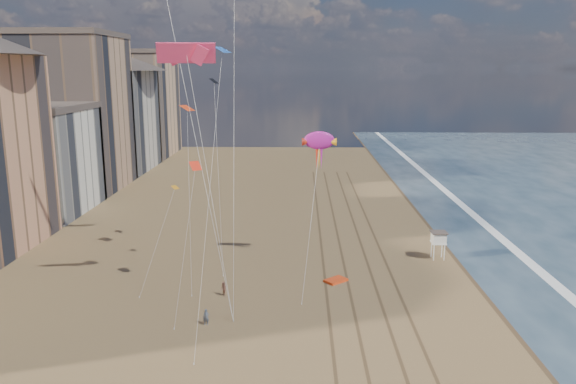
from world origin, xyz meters
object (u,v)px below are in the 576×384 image
(grounded_kite, at_px, (336,280))
(kite_flyer_b, at_px, (224,289))
(lifeguard_stand, at_px, (439,238))
(show_kite, at_px, (319,141))
(kite_flyer_a, at_px, (206,317))

(grounded_kite, height_order, kite_flyer_b, kite_flyer_b)
(lifeguard_stand, xyz_separation_m, grounded_kite, (-12.67, -7.68, -2.47))
(kite_flyer_b, bearing_deg, show_kite, 91.35)
(lifeguard_stand, bearing_deg, kite_flyer_a, -143.46)
(grounded_kite, bearing_deg, kite_flyer_b, 159.32)
(grounded_kite, bearing_deg, kite_flyer_a, -178.97)
(lifeguard_stand, xyz_separation_m, kite_flyer_b, (-24.19, -11.80, -1.89))
(show_kite, relative_size, kite_flyer_b, 12.56)
(show_kite, bearing_deg, kite_flyer_b, -135.44)
(lifeguard_stand, xyz_separation_m, kite_flyer_a, (-24.84, -18.41, -1.87))
(lifeguard_stand, relative_size, kite_flyer_b, 2.36)
(lifeguard_stand, distance_m, show_kite, 18.85)
(grounded_kite, xyz_separation_m, kite_flyer_b, (-11.52, -4.12, 0.58))
(kite_flyer_a, bearing_deg, show_kite, 56.28)
(show_kite, distance_m, kite_flyer_a, 23.65)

